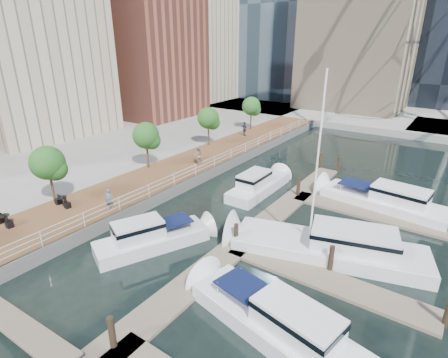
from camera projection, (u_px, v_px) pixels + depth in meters
ground at (108, 298)px, 18.74m from camera, size 520.00×520.00×0.00m
boardwalk at (173, 174)px, 34.78m from camera, size 6.00×60.00×1.00m
seawall at (197, 180)px, 33.19m from camera, size 0.25×60.00×1.00m
land_inland at (31, 135)px, 49.13m from camera, size 48.00×90.00×1.00m
land_far at (412, 89)px, 96.37m from camera, size 200.00×114.00×1.00m
railing at (196, 170)px, 32.87m from camera, size 0.10×60.00×1.05m
floating_docks at (319, 252)px, 21.95m from camera, size 16.00×34.00×2.60m
midrise_condos at (101, 37)px, 52.09m from camera, size 19.00×67.00×28.00m
street_trees at (146, 135)px, 33.90m from camera, size 2.60×42.60×4.60m
yacht_foreground at (275, 333)px, 16.49m from camera, size 10.32×4.63×2.15m
pedestrian_near at (109, 199)px, 26.07m from camera, size 0.71×0.68×1.64m
pedestrian_mid at (198, 156)px, 35.69m from camera, size 1.09×1.14×1.85m
pedestrian_far at (245, 129)px, 46.41m from camera, size 1.21×0.81×1.91m
moored_yachts at (338, 256)px, 22.36m from camera, size 26.45×32.79×11.50m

